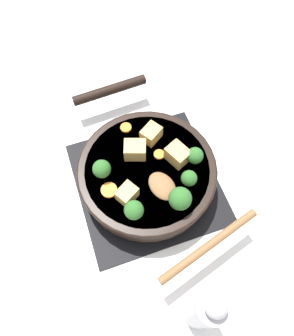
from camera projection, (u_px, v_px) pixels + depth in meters
name	position (u px, v px, depth m)	size (l,w,h in m)	color
ground_plane	(147.00, 183.00, 0.75)	(2.40, 2.40, 0.00)	white
front_burner_grate	(147.00, 181.00, 0.74)	(0.31, 0.31, 0.03)	black
skillet_pan	(146.00, 171.00, 0.70)	(0.40, 0.30, 0.05)	black
wooden_spoon	(187.00, 218.00, 0.62)	(0.22, 0.22, 0.02)	brown
tofu_cube_center_large	(135.00, 150.00, 0.68)	(0.04, 0.04, 0.04)	tan
tofu_cube_near_handle	(127.00, 194.00, 0.64)	(0.04, 0.03, 0.03)	tan
tofu_cube_east_chunk	(151.00, 134.00, 0.70)	(0.04, 0.03, 0.03)	tan
tofu_cube_west_chunk	(177.00, 154.00, 0.68)	(0.05, 0.04, 0.04)	tan
broccoli_floret_near_spoon	(134.00, 210.00, 0.61)	(0.04, 0.04, 0.05)	#709956
broccoli_floret_center_top	(189.00, 178.00, 0.64)	(0.03, 0.03, 0.04)	#709956
broccoli_floret_east_rim	(180.00, 199.00, 0.62)	(0.05, 0.05, 0.05)	#709956
broccoli_floret_west_rim	(102.00, 169.00, 0.65)	(0.04, 0.04, 0.04)	#709956
broccoli_floret_north_edge	(195.00, 156.00, 0.67)	(0.03, 0.03, 0.04)	#709956
carrot_slice_orange_thin	(109.00, 190.00, 0.66)	(0.03, 0.03, 0.01)	orange
carrot_slice_near_center	(159.00, 154.00, 0.69)	(0.02, 0.02, 0.01)	orange
carrot_slice_edge_slice	(126.00, 128.00, 0.72)	(0.02, 0.02, 0.01)	orange
pepper_mill	(208.00, 310.00, 0.54)	(0.05, 0.05, 0.21)	#B2B2B7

